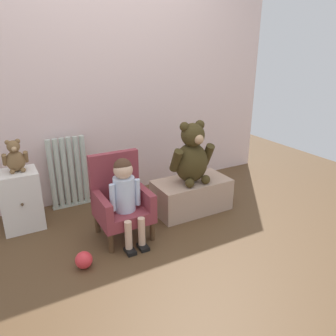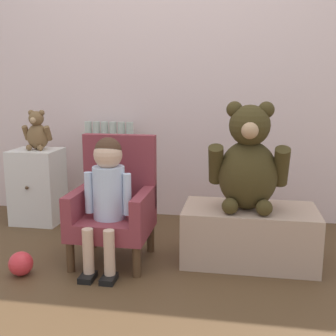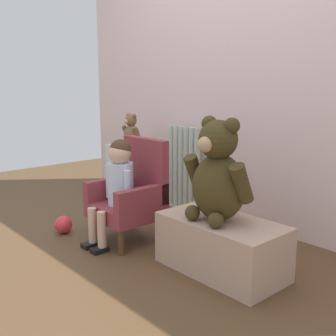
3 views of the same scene
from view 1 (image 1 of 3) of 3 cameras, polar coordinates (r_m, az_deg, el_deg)
name	(u,v)px [view 1 (image 1 of 3)]	position (r m, az deg, el deg)	size (l,w,h in m)	color
ground_plane	(171,251)	(2.62, 0.56, -14.30)	(6.00, 6.00, 0.00)	brown
back_wall	(107,78)	(3.34, -10.62, 15.10)	(3.80, 0.05, 2.40)	beige
radiator	(69,173)	(3.29, -16.93, -0.84)	(0.37, 0.05, 0.70)	#B9C6B8
small_dresser	(21,200)	(3.08, -24.29, -5.11)	(0.32, 0.31, 0.52)	silver
child_armchair	(121,200)	(2.73, -8.24, -5.54)	(0.42, 0.40, 0.69)	brown
child_figure	(125,190)	(2.57, -7.49, -3.75)	(0.25, 0.35, 0.70)	silver
low_bench	(191,195)	(3.16, 4.09, -4.73)	(0.72, 0.38, 0.31)	tan
large_teddy_bear	(192,156)	(2.98, 4.19, 2.09)	(0.42, 0.29, 0.57)	#3D3117
small_teddy_bear	(15,157)	(2.96, -25.07, 1.67)	(0.20, 0.14, 0.27)	brown
toy_ball	(84,260)	(2.50, -14.44, -15.25)	(0.12, 0.12, 0.12)	red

